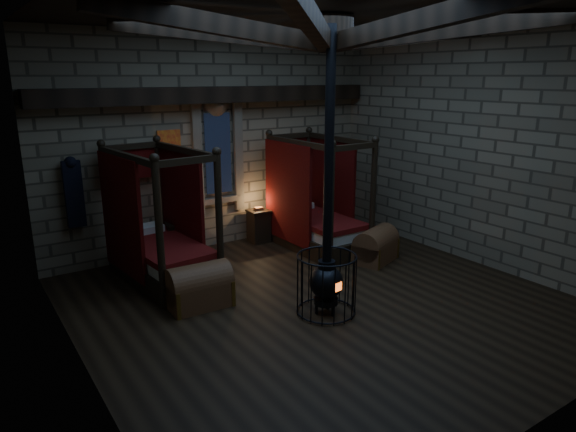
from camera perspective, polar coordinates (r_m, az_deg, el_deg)
room at (r=7.43m, az=3.91°, el=17.91°), size 7.02×7.02×4.29m
bed_left at (r=9.06m, az=-13.99°, el=-3.47°), size 1.34×2.25×2.25m
bed_right at (r=10.42m, az=3.07°, el=-0.56°), size 1.15×2.15×2.23m
trunk_left at (r=7.96m, az=-9.84°, el=-7.82°), size 0.96×0.63×0.69m
trunk_right at (r=9.84m, az=9.73°, el=-3.33°), size 1.04×0.85×0.66m
nightstand_left at (r=9.92m, az=-11.96°, el=-2.71°), size 0.56×0.54×0.92m
nightstand_right at (r=10.81m, az=-3.26°, el=-1.08°), size 0.45×0.43×0.75m
stove at (r=7.55m, az=4.29°, el=-6.72°), size 0.88×0.88×4.05m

